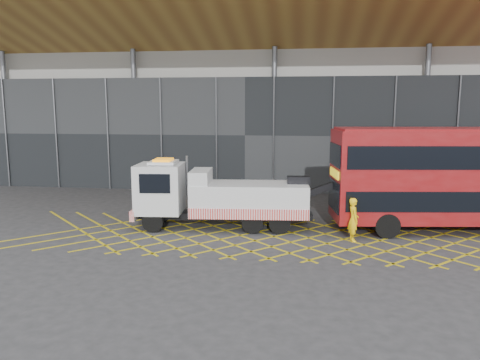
# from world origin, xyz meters

# --- Properties ---
(ground_plane) EXTENTS (120.00, 120.00, 0.00)m
(ground_plane) POSITION_xyz_m (0.00, 0.00, 0.00)
(ground_plane) COLOR #2C2D2F
(road_markings) EXTENTS (27.96, 7.16, 0.01)m
(road_markings) POSITION_xyz_m (5.60, 0.00, 0.01)
(road_markings) COLOR gold
(road_markings) RESTS_ON ground_plane
(construction_building) EXTENTS (55.00, 23.97, 18.00)m
(construction_building) POSITION_xyz_m (1.92, 18.40, 8.98)
(construction_building) COLOR #979792
(construction_building) RESTS_ON ground_plane
(recovery_truck) EXTENTS (10.11, 3.05, 3.51)m
(recovery_truck) POSITION_xyz_m (1.80, 1.25, 1.62)
(recovery_truck) COLOR black
(recovery_truck) RESTS_ON ground_plane
(bus_towed) EXTENTS (12.52, 4.36, 4.99)m
(bus_towed) POSITION_xyz_m (13.65, 2.23, 2.77)
(bus_towed) COLOR maroon
(bus_towed) RESTS_ON ground_plane
(worker) EXTENTS (0.60, 0.79, 1.97)m
(worker) POSITION_xyz_m (8.36, -0.20, 0.99)
(worker) COLOR yellow
(worker) RESTS_ON ground_plane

